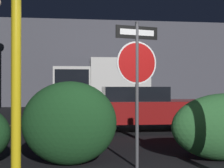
% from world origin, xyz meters
% --- Properties ---
extents(road_center_stripe, '(37.14, 0.12, 0.01)m').
position_xyz_m(road_center_stripe, '(0.00, 7.39, 0.00)').
color(road_center_stripe, gold).
rests_on(road_center_stripe, ground_plane).
extents(stop_sign, '(0.76, 0.20, 2.52)m').
position_xyz_m(stop_sign, '(0.19, 1.30, 1.75)').
color(stop_sign, '#4C4C51').
rests_on(stop_sign, ground_plane).
extents(yellow_pole_left, '(0.12, 0.12, 3.06)m').
position_xyz_m(yellow_pole_left, '(-1.56, -0.23, 1.53)').
color(yellow_pole_left, yellow).
rests_on(yellow_pole_left, ground_plane).
extents(hedge_bush_2, '(1.69, 0.91, 1.50)m').
position_xyz_m(hedge_bush_2, '(-0.96, 1.64, 0.75)').
color(hedge_bush_2, '#19421E').
rests_on(hedge_bush_2, ground_plane).
extents(passing_car_2, '(4.93, 2.00, 1.39)m').
position_xyz_m(passing_car_2, '(1.09, 5.66, 0.71)').
color(passing_car_2, maroon).
rests_on(passing_car_2, ground_plane).
extents(delivery_truck, '(5.50, 2.71, 3.00)m').
position_xyz_m(delivery_truck, '(0.65, 14.34, 1.62)').
color(delivery_truck, silver).
rests_on(delivery_truck, ground_plane).
extents(building_backdrop, '(24.71, 4.12, 6.01)m').
position_xyz_m(building_backdrop, '(-2.37, 19.59, 3.01)').
color(building_backdrop, '#4C4C56').
rests_on(building_backdrop, ground_plane).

